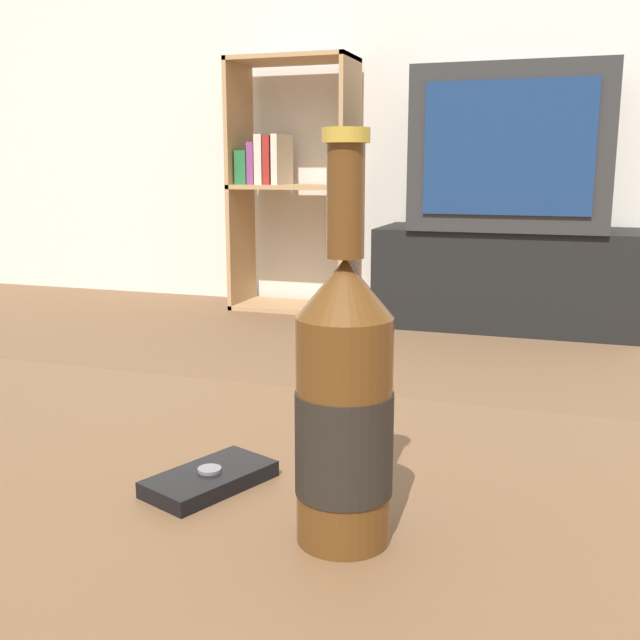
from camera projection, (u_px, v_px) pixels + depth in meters
back_wall at (507, 20)px, 3.27m from camera, size 8.00×0.05×2.60m
coffee_table at (156, 550)px, 0.65m from camera, size 1.17×0.64×0.40m
tv_stand at (506, 278)px, 3.18m from camera, size 1.07×0.46×0.42m
television at (513, 150)px, 3.07m from camera, size 0.78×0.51×0.65m
bookshelf at (287, 181)px, 3.51m from camera, size 0.57×0.30×1.16m
beer_bottle at (344, 405)px, 0.54m from camera, size 0.07×0.07×0.30m
cell_phone at (210, 479)px, 0.65m from camera, size 0.10×0.13×0.02m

